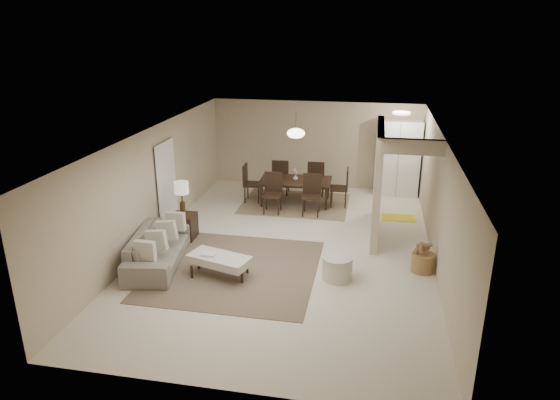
% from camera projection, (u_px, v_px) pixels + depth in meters
% --- Properties ---
extents(floor, '(9.00, 9.00, 0.00)m').
position_uv_depth(floor, '(288.00, 248.00, 10.75)').
color(floor, beige).
rests_on(floor, ground).
extents(ceiling, '(9.00, 9.00, 0.00)m').
position_uv_depth(ceiling, '(289.00, 134.00, 9.91)').
color(ceiling, white).
rests_on(ceiling, back_wall).
extents(back_wall, '(6.00, 0.00, 6.00)m').
position_uv_depth(back_wall, '(315.00, 145.00, 14.49)').
color(back_wall, '#BCAB8E').
rests_on(back_wall, floor).
extents(left_wall, '(0.00, 9.00, 9.00)m').
position_uv_depth(left_wall, '(153.00, 185.00, 10.86)').
color(left_wall, '#BCAB8E').
rests_on(left_wall, floor).
extents(right_wall, '(0.00, 9.00, 9.00)m').
position_uv_depth(right_wall, '(439.00, 203.00, 9.80)').
color(right_wall, '#BCAB8E').
rests_on(right_wall, floor).
extents(partition, '(0.15, 2.50, 2.50)m').
position_uv_depth(partition, '(377.00, 181.00, 11.17)').
color(partition, '#BCAB8E').
rests_on(partition, floor).
extents(doorway, '(0.04, 0.90, 2.04)m').
position_uv_depth(doorway, '(166.00, 187.00, 11.49)').
color(doorway, black).
rests_on(doorway, floor).
extents(pantry_cabinet, '(1.20, 0.55, 2.10)m').
position_uv_depth(pantry_cabinet, '(398.00, 158.00, 13.82)').
color(pantry_cabinet, white).
rests_on(pantry_cabinet, floor).
extents(flush_light, '(0.44, 0.44, 0.05)m').
position_uv_depth(flush_light, '(401.00, 113.00, 12.48)').
color(flush_light, white).
rests_on(flush_light, ceiling).
extents(living_rug, '(3.20, 3.20, 0.01)m').
position_uv_depth(living_rug, '(234.00, 269.00, 9.82)').
color(living_rug, brown).
rests_on(living_rug, floor).
extents(sofa, '(2.39, 1.25, 0.66)m').
position_uv_depth(sofa, '(158.00, 248.00, 9.99)').
color(sofa, gray).
rests_on(sofa, floor).
extents(ottoman_bench, '(1.28, 0.85, 0.42)m').
position_uv_depth(ottoman_bench, '(219.00, 260.00, 9.47)').
color(ottoman_bench, beige).
rests_on(ottoman_bench, living_rug).
extents(side_table, '(0.53, 0.53, 0.57)m').
position_uv_depth(side_table, '(184.00, 226.00, 11.17)').
color(side_table, black).
rests_on(side_table, floor).
extents(table_lamp, '(0.32, 0.32, 0.76)m').
position_uv_depth(table_lamp, '(181.00, 191.00, 10.89)').
color(table_lamp, '#41321B').
rests_on(table_lamp, side_table).
extents(round_pouf, '(0.59, 0.59, 0.46)m').
position_uv_depth(round_pouf, '(337.00, 268.00, 9.40)').
color(round_pouf, beige).
rests_on(round_pouf, floor).
extents(wicker_basket, '(0.56, 0.56, 0.37)m').
position_uv_depth(wicker_basket, '(423.00, 263.00, 9.70)').
color(wicker_basket, brown).
rests_on(wicker_basket, floor).
extents(dining_rug, '(2.80, 2.10, 0.01)m').
position_uv_depth(dining_rug, '(295.00, 203.00, 13.40)').
color(dining_rug, '#7A644B').
rests_on(dining_rug, floor).
extents(dining_table, '(1.92, 1.12, 0.66)m').
position_uv_depth(dining_table, '(295.00, 192.00, 13.30)').
color(dining_table, black).
rests_on(dining_table, dining_rug).
extents(dining_chairs, '(2.78, 2.05, 1.03)m').
position_uv_depth(dining_chairs, '(295.00, 185.00, 13.23)').
color(dining_chairs, black).
rests_on(dining_chairs, dining_rug).
extents(vase, '(0.18, 0.18, 0.15)m').
position_uv_depth(vase, '(295.00, 178.00, 13.16)').
color(vase, silver).
rests_on(vase, dining_table).
extents(yellow_mat, '(0.84, 0.53, 0.01)m').
position_uv_depth(yellow_mat, '(398.00, 218.00, 12.42)').
color(yellow_mat, yellow).
rests_on(yellow_mat, floor).
extents(pendant_light, '(0.46, 0.46, 0.71)m').
position_uv_depth(pendant_light, '(296.00, 133.00, 12.76)').
color(pendant_light, '#41321B').
rests_on(pendant_light, ceiling).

